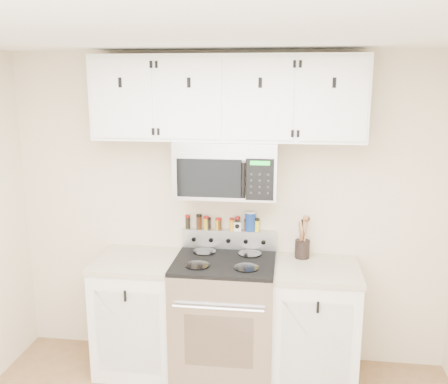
% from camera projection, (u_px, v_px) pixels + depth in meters
% --- Properties ---
extents(back_wall, '(3.50, 0.01, 2.50)m').
position_uv_depth(back_wall, '(230.00, 211.00, 4.01)').
color(back_wall, beige).
rests_on(back_wall, floor).
extents(ceiling, '(3.50, 3.50, 0.01)m').
position_uv_depth(ceiling, '(179.00, 28.00, 2.05)').
color(ceiling, white).
rests_on(ceiling, back_wall).
extents(range, '(0.76, 0.65, 1.10)m').
position_uv_depth(range, '(225.00, 316.00, 3.87)').
color(range, '#B7B7BA').
rests_on(range, floor).
extents(base_cabinet_left, '(0.64, 0.62, 0.92)m').
position_uv_depth(base_cabinet_left, '(140.00, 312.00, 3.99)').
color(base_cabinet_left, white).
rests_on(base_cabinet_left, floor).
extents(base_cabinet_right, '(0.64, 0.62, 0.92)m').
position_uv_depth(base_cabinet_right, '(314.00, 323.00, 3.81)').
color(base_cabinet_right, white).
rests_on(base_cabinet_right, floor).
extents(microwave, '(0.76, 0.44, 0.42)m').
position_uv_depth(microwave, '(227.00, 168.00, 3.74)').
color(microwave, '#9E9EA3').
rests_on(microwave, back_wall).
extents(upper_cabinets, '(2.00, 0.35, 0.62)m').
position_uv_depth(upper_cabinets, '(227.00, 98.00, 3.65)').
color(upper_cabinets, white).
rests_on(upper_cabinets, back_wall).
extents(utensil_crock, '(0.11, 0.11, 0.33)m').
position_uv_depth(utensil_crock, '(302.00, 247.00, 3.88)').
color(utensil_crock, black).
rests_on(utensil_crock, base_cabinet_right).
extents(kitchen_timer, '(0.06, 0.06, 0.07)m').
position_uv_depth(kitchen_timer, '(238.00, 226.00, 3.99)').
color(kitchen_timer, white).
rests_on(kitchen_timer, range).
extents(salt_canister, '(0.09, 0.09, 0.16)m').
position_uv_depth(salt_canister, '(250.00, 221.00, 3.97)').
color(salt_canister, navy).
rests_on(salt_canister, range).
extents(spice_jar_0, '(0.04, 0.04, 0.11)m').
position_uv_depth(spice_jar_0, '(188.00, 222.00, 4.04)').
color(spice_jar_0, black).
rests_on(spice_jar_0, range).
extents(spice_jar_1, '(0.05, 0.05, 0.12)m').
position_uv_depth(spice_jar_1, '(199.00, 221.00, 4.03)').
color(spice_jar_1, '#3D1E0E').
rests_on(spice_jar_1, range).
extents(spice_jar_2, '(0.05, 0.05, 0.11)m').
position_uv_depth(spice_jar_2, '(206.00, 223.00, 4.02)').
color(spice_jar_2, gold).
rests_on(spice_jar_2, range).
extents(spice_jar_3, '(0.04, 0.04, 0.10)m').
position_uv_depth(spice_jar_3, '(208.00, 223.00, 4.02)').
color(spice_jar_3, black).
rests_on(spice_jar_3, range).
extents(spice_jar_4, '(0.04, 0.04, 0.09)m').
position_uv_depth(spice_jar_4, '(217.00, 224.00, 4.01)').
color(spice_jar_4, gold).
rests_on(spice_jar_4, range).
extents(spice_jar_5, '(0.04, 0.04, 0.10)m').
position_uv_depth(spice_jar_5, '(219.00, 224.00, 4.01)').
color(spice_jar_5, '#42280F').
rests_on(spice_jar_5, range).
extents(spice_jar_6, '(0.04, 0.04, 0.10)m').
position_uv_depth(spice_jar_6, '(232.00, 224.00, 4.00)').
color(spice_jar_6, orange).
rests_on(spice_jar_6, range).
extents(spice_jar_7, '(0.04, 0.04, 0.11)m').
position_uv_depth(spice_jar_7, '(238.00, 223.00, 3.99)').
color(spice_jar_7, black).
rests_on(spice_jar_7, range).
extents(spice_jar_8, '(0.04, 0.04, 0.10)m').
position_uv_depth(spice_jar_8, '(247.00, 225.00, 3.98)').
color(spice_jar_8, '#462710').
rests_on(spice_jar_8, range).
extents(spice_jar_9, '(0.04, 0.04, 0.11)m').
position_uv_depth(spice_jar_9, '(252.00, 224.00, 3.97)').
color(spice_jar_9, black).
rests_on(spice_jar_9, range).
extents(spice_jar_10, '(0.04, 0.04, 0.10)m').
position_uv_depth(spice_jar_10, '(257.00, 225.00, 3.97)').
color(spice_jar_10, yellow).
rests_on(spice_jar_10, range).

